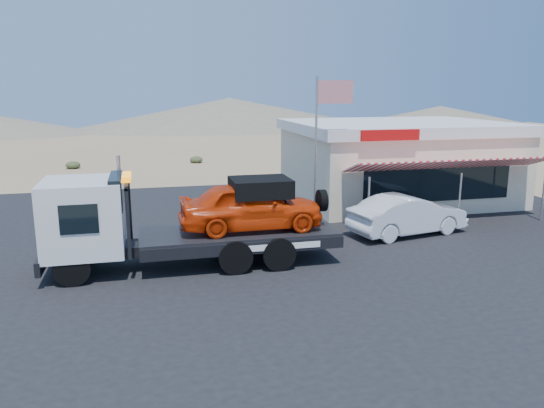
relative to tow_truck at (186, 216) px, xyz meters
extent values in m
plane|color=#967855|center=(0.73, -0.99, -1.62)|extent=(120.00, 120.00, 0.00)
cube|color=black|center=(2.73, 2.01, -1.61)|extent=(32.00, 24.00, 0.02)
cylinder|color=black|center=(-3.36, -1.05, -1.08)|extent=(1.05, 0.31, 1.05)
cylinder|color=black|center=(-3.36, 1.05, -1.08)|extent=(1.05, 0.31, 1.05)
cylinder|color=black|center=(1.36, -1.05, -1.08)|extent=(1.05, 0.58, 1.05)
cylinder|color=black|center=(1.36, 1.05, -1.08)|extent=(1.05, 0.58, 1.05)
cylinder|color=black|center=(2.72, -1.05, -1.08)|extent=(1.05, 0.58, 1.05)
cylinder|color=black|center=(2.72, 1.05, -1.08)|extent=(1.05, 0.58, 1.05)
cube|color=black|center=(0.52, 0.00, -0.92)|extent=(8.59, 1.05, 0.31)
cube|color=silver|center=(-3.05, 0.00, 0.18)|extent=(2.31, 2.46, 2.20)
cube|color=black|center=(-2.05, 0.00, 0.91)|extent=(0.37, 2.10, 0.94)
cube|color=black|center=(-1.74, 0.00, 0.13)|extent=(0.10, 2.31, 2.10)
cube|color=orange|center=(-1.74, 0.00, 1.33)|extent=(0.26, 1.26, 0.16)
cube|color=black|center=(1.67, 0.00, -0.63)|extent=(6.29, 2.41, 0.16)
imported|color=red|center=(2.09, 0.00, 0.23)|extent=(4.61, 1.86, 1.57)
cube|color=black|center=(2.40, 0.00, 0.83)|extent=(1.89, 1.57, 0.58)
imported|color=silver|center=(8.58, 1.65, -0.83)|extent=(4.92, 2.54, 1.54)
cube|color=beige|center=(11.23, 8.01, 0.10)|extent=(10.00, 8.00, 3.40)
cube|color=white|center=(11.23, 8.01, 2.05)|extent=(10.40, 8.40, 0.50)
cube|color=red|center=(8.73, 3.75, 2.05)|extent=(2.60, 0.12, 0.45)
cube|color=black|center=(11.23, 3.99, -0.10)|extent=(7.00, 0.06, 1.60)
cube|color=red|center=(11.23, 3.11, 0.85)|extent=(9.00, 1.73, 0.61)
cylinder|color=#99999E|center=(7.23, 2.31, -0.50)|extent=(0.08, 0.08, 2.20)
cylinder|color=#99999E|center=(11.23, 2.31, -0.50)|extent=(0.08, 0.08, 2.20)
cylinder|color=#99999E|center=(15.23, 2.31, -0.50)|extent=(0.08, 0.08, 2.20)
cylinder|color=#99999E|center=(5.43, 3.51, 1.40)|extent=(0.10, 0.10, 6.00)
cube|color=#B20C14|center=(6.18, 3.51, 3.80)|extent=(1.50, 0.02, 0.90)
ellipsoid|color=#2F3D21|center=(-6.07, 22.94, -1.35)|extent=(1.01, 1.01, 0.54)
ellipsoid|color=#2F3D21|center=(2.68, 23.82, -1.36)|extent=(0.98, 0.98, 0.53)
cone|color=#726B59|center=(10.73, 57.01, 0.48)|extent=(44.00, 44.00, 4.20)
cone|color=#726B59|center=(40.73, 53.01, -0.12)|extent=(32.00, 32.00, 3.00)
camera|label=1|loc=(-1.21, -16.38, 3.97)|focal=35.00mm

